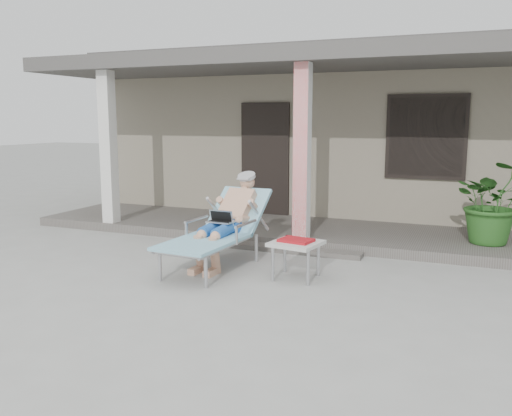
% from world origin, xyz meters
% --- Properties ---
extents(ground, '(60.00, 60.00, 0.00)m').
position_xyz_m(ground, '(0.00, 0.00, 0.00)').
color(ground, '#9E9E99').
rests_on(ground, ground).
extents(house, '(10.40, 5.40, 3.30)m').
position_xyz_m(house, '(0.00, 6.50, 1.67)').
color(house, gray).
rests_on(house, ground).
extents(porch_deck, '(10.00, 2.00, 0.15)m').
position_xyz_m(porch_deck, '(0.00, 3.00, 0.07)').
color(porch_deck, '#605B56').
rests_on(porch_deck, ground).
extents(porch_overhang, '(10.00, 2.30, 2.85)m').
position_xyz_m(porch_overhang, '(0.00, 2.95, 2.79)').
color(porch_overhang, silver).
rests_on(porch_overhang, porch_deck).
extents(porch_step, '(2.00, 0.30, 0.07)m').
position_xyz_m(porch_step, '(0.00, 1.85, 0.04)').
color(porch_step, '#605B56').
rests_on(porch_step, ground).
extents(lounger, '(0.88, 2.04, 1.30)m').
position_xyz_m(lounger, '(-0.68, 0.82, 0.80)').
color(lounger, '#B7B7BC').
rests_on(lounger, ground).
extents(side_table, '(0.64, 0.64, 0.50)m').
position_xyz_m(side_table, '(0.43, 0.59, 0.42)').
color(side_table, beige).
rests_on(side_table, ground).
extents(potted_palm, '(1.27, 1.15, 1.22)m').
position_xyz_m(potted_palm, '(2.68, 2.89, 0.76)').
color(potted_palm, '#26591E').
rests_on(potted_palm, porch_deck).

